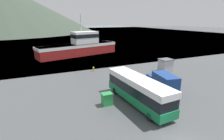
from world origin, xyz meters
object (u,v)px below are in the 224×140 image
(tour_bus, at_px, (138,89))
(delivery_van, at_px, (163,81))
(storage_bin, at_px, (107,99))
(dock_kiosk, at_px, (166,65))
(fishing_boat, at_px, (80,46))

(tour_bus, relative_size, delivery_van, 1.73)
(delivery_van, height_order, storage_bin, delivery_van)
(storage_bin, relative_size, dock_kiosk, 0.61)
(fishing_boat, xyz_separation_m, dock_kiosk, (11.27, -23.08, -1.22))
(fishing_boat, height_order, dock_kiosk, fishing_boat)
(tour_bus, xyz_separation_m, storage_bin, (-3.50, 1.22, -1.10))
(tour_bus, xyz_separation_m, fishing_boat, (1.23, 32.60, 0.60))
(delivery_van, distance_m, storage_bin, 9.21)
(delivery_van, height_order, fishing_boat, fishing_boat)
(tour_bus, height_order, fishing_boat, fishing_boat)
(fishing_boat, relative_size, storage_bin, 15.74)
(fishing_boat, bearing_deg, dock_kiosk, -167.78)
(tour_bus, bearing_deg, fishing_boat, 85.02)
(storage_bin, distance_m, dock_kiosk, 18.03)
(delivery_van, bearing_deg, tour_bus, -149.43)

